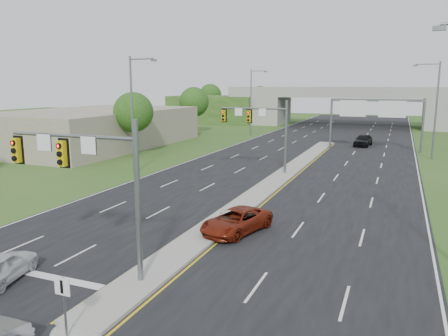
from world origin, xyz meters
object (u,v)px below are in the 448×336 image
object	(u,v)px
car_far_a	(236,221)
car_far_c	(363,140)
car_white	(1,267)
signal_mast_near	(90,172)
sign_gantry	(375,110)
overpass	(350,109)
keep_right_sign	(63,297)
signal_mast_far	(263,124)

from	to	relation	value
car_far_a	car_far_c	bearing A→B (deg)	100.62
car_white	car_far_c	bearing A→B (deg)	-116.44
signal_mast_near	car_far_c	size ratio (longest dim) A/B	1.43
signal_mast_near	car_white	xyz separation A→B (m)	(-3.38, -2.03, -4.04)
sign_gantry	car_far_a	xyz separation A→B (m)	(-5.18, -37.22, -4.54)
overpass	car_far_c	size ratio (longest dim) A/B	16.33
car_white	overpass	bearing A→B (deg)	-108.30
car_far_a	car_far_c	xyz separation A→B (m)	(3.71, 40.96, 0.16)
keep_right_sign	sign_gantry	size ratio (longest dim) A/B	0.19
signal_mast_near	overpass	bearing A→B (deg)	88.38
signal_mast_near	keep_right_sign	distance (m)	5.94
sign_gantry	car_far_c	xyz separation A→B (m)	(-1.47, 3.74, -4.38)
car_far_c	keep_right_sign	bearing A→B (deg)	-88.94
keep_right_sign	sign_gantry	xyz separation A→B (m)	(6.68, 49.45, 3.72)
signal_mast_far	car_far_a	distance (m)	18.09
car_white	car_far_a	world-z (taller)	car_far_a
car_white	keep_right_sign	bearing A→B (deg)	142.43
signal_mast_far	keep_right_sign	distance (m)	29.71
car_far_c	car_white	bearing A→B (deg)	-95.41
sign_gantry	car_far_a	distance (m)	37.85
sign_gantry	car_white	world-z (taller)	sign_gantry
car_white	sign_gantry	bearing A→B (deg)	-119.06
keep_right_sign	car_white	distance (m)	6.20
signal_mast_near	car_white	bearing A→B (deg)	-148.94
keep_right_sign	signal_mast_near	bearing A→B (deg)	116.94
signal_mast_far	car_far_a	bearing A→B (deg)	-77.68
keep_right_sign	overpass	xyz separation A→B (m)	(0.00, 84.53, 2.04)
overpass	keep_right_sign	bearing A→B (deg)	-90.00
signal_mast_near	overpass	xyz separation A→B (m)	(2.26, 80.07, -1.17)
overpass	car_far_c	bearing A→B (deg)	-80.55
sign_gantry	car_far_c	world-z (taller)	sign_gantry
car_far_a	car_far_c	world-z (taller)	car_far_c
signal_mast_far	car_far_a	xyz separation A→B (m)	(3.76, -17.23, -4.03)
keep_right_sign	sign_gantry	bearing A→B (deg)	82.30
overpass	signal_mast_near	bearing A→B (deg)	-91.62
signal_mast_far	car_white	xyz separation A→B (m)	(-3.38, -27.03, -4.04)
overpass	sign_gantry	bearing A→B (deg)	-79.21
signal_mast_near	overpass	world-z (taller)	overpass
overpass	signal_mast_far	bearing A→B (deg)	-92.35
keep_right_sign	car_white	size ratio (longest dim) A/B	0.57
car_white	signal_mast_near	bearing A→B (deg)	-163.32
signal_mast_near	car_white	distance (m)	5.65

